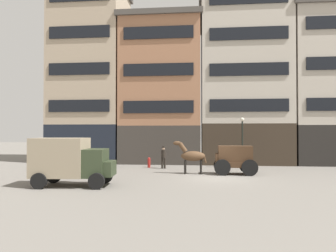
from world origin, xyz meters
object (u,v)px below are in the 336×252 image
object	(u,v)px
delivery_truck_near	(71,160)
fire_hydrant_curbside	(149,162)
pedestrian_officer	(164,156)
streetlamp_curbside	(242,135)
cargo_wagon	(234,158)
draft_horse	(192,156)

from	to	relation	value
delivery_truck_near	fire_hydrant_curbside	size ratio (longest dim) A/B	5.36
pedestrian_officer	streetlamp_curbside	bearing A→B (deg)	9.78
cargo_wagon	pedestrian_officer	bearing A→B (deg)	151.48
fire_hydrant_curbside	delivery_truck_near	bearing A→B (deg)	-107.79
delivery_truck_near	cargo_wagon	bearing A→B (deg)	30.05
pedestrian_officer	streetlamp_curbside	world-z (taller)	streetlamp_curbside
delivery_truck_near	draft_horse	bearing A→B (deg)	40.10
cargo_wagon	streetlamp_curbside	size ratio (longest dim) A/B	0.71
cargo_wagon	delivery_truck_near	distance (m)	10.89
cargo_wagon	draft_horse	size ratio (longest dim) A/B	1.25
streetlamp_curbside	fire_hydrant_curbside	bearing A→B (deg)	-176.92
pedestrian_officer	delivery_truck_near	bearing A→B (deg)	-116.67
pedestrian_officer	draft_horse	bearing A→B (deg)	-51.09
cargo_wagon	delivery_truck_near	bearing A→B (deg)	-149.95
cargo_wagon	delivery_truck_near	size ratio (longest dim) A/B	0.66
pedestrian_officer	fire_hydrant_curbside	xyz separation A→B (m)	(-1.29, 0.69, -0.55)
pedestrian_officer	fire_hydrant_curbside	size ratio (longest dim) A/B	2.16
draft_horse	delivery_truck_near	xyz separation A→B (m)	(-6.47, -5.45, 0.15)
draft_horse	streetlamp_curbside	xyz separation A→B (m)	(4.07, 3.95, 1.40)
cargo_wagon	draft_horse	distance (m)	2.95
pedestrian_officer	streetlamp_curbside	size ratio (longest dim) A/B	0.44
draft_horse	pedestrian_officer	xyz separation A→B (m)	(-2.30, 2.85, -0.29)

